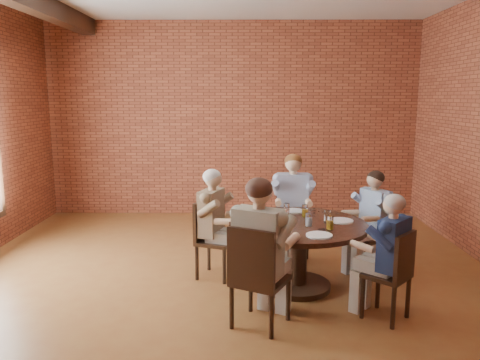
{
  "coord_description": "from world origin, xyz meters",
  "views": [
    {
      "loc": [
        0.2,
        -4.83,
        2.09
      ],
      "look_at": [
        0.15,
        1.0,
        1.06
      ],
      "focal_mm": 35.0,
      "sensor_mm": 36.0,
      "label": 1
    }
  ],
  "objects_px": {
    "chair_b": "(292,216)",
    "diner_d": "(261,253)",
    "diner_b": "(293,205)",
    "diner_c": "(216,224)",
    "chair_a": "(375,232)",
    "diner_e": "(388,257)",
    "diner_a": "(371,222)",
    "chair_c": "(210,235)",
    "dining_table": "(297,242)",
    "chair_d": "(256,274)",
    "smartphone": "(324,230)",
    "chair_e": "(394,272)"
  },
  "relations": [
    {
      "from": "dining_table",
      "to": "smartphone",
      "type": "height_order",
      "value": "smartphone"
    },
    {
      "from": "diner_c",
      "to": "diner_a",
      "type": "bearing_deg",
      "value": -64.87
    },
    {
      "from": "chair_b",
      "to": "diner_d",
      "type": "xyz_separation_m",
      "value": [
        -0.5,
        -2.08,
        0.18
      ]
    },
    {
      "from": "chair_a",
      "to": "diner_b",
      "type": "height_order",
      "value": "diner_b"
    },
    {
      "from": "diner_a",
      "to": "chair_c",
      "type": "relative_size",
      "value": 1.36
    },
    {
      "from": "diner_c",
      "to": "smartphone",
      "type": "distance_m",
      "value": 1.32
    },
    {
      "from": "diner_b",
      "to": "diner_c",
      "type": "bearing_deg",
      "value": -136.86
    },
    {
      "from": "diner_a",
      "to": "chair_c",
      "type": "bearing_deg",
      "value": -113.64
    },
    {
      "from": "chair_b",
      "to": "chair_d",
      "type": "xyz_separation_m",
      "value": [
        -0.54,
        -2.16,
        0.01
      ]
    },
    {
      "from": "diner_a",
      "to": "diner_b",
      "type": "relative_size",
      "value": 0.91
    },
    {
      "from": "dining_table",
      "to": "chair_d",
      "type": "xyz_separation_m",
      "value": [
        -0.48,
        -0.94,
        -0.01
      ]
    },
    {
      "from": "diner_e",
      "to": "smartphone",
      "type": "xyz_separation_m",
      "value": [
        -0.53,
        0.39,
        0.15
      ]
    },
    {
      "from": "chair_a",
      "to": "diner_e",
      "type": "distance_m",
      "value": 1.28
    },
    {
      "from": "chair_b",
      "to": "diner_d",
      "type": "height_order",
      "value": "diner_d"
    },
    {
      "from": "diner_c",
      "to": "chair_d",
      "type": "xyz_separation_m",
      "value": [
        0.44,
        -1.26,
        -0.12
      ]
    },
    {
      "from": "diner_b",
      "to": "diner_e",
      "type": "distance_m",
      "value": 1.99
    },
    {
      "from": "diner_b",
      "to": "diner_d",
      "type": "height_order",
      "value": "diner_d"
    },
    {
      "from": "diner_a",
      "to": "smartphone",
      "type": "height_order",
      "value": "diner_a"
    },
    {
      "from": "diner_d",
      "to": "smartphone",
      "type": "relative_size",
      "value": 9.88
    },
    {
      "from": "chair_b",
      "to": "chair_d",
      "type": "relative_size",
      "value": 0.98
    },
    {
      "from": "chair_a",
      "to": "diner_b",
      "type": "xyz_separation_m",
      "value": [
        -0.94,
        0.6,
        0.19
      ]
    },
    {
      "from": "dining_table",
      "to": "smartphone",
      "type": "bearing_deg",
      "value": -53.87
    },
    {
      "from": "chair_a",
      "to": "smartphone",
      "type": "distance_m",
      "value": 1.18
    },
    {
      "from": "diner_b",
      "to": "chair_a",
      "type": "bearing_deg",
      "value": -29.47
    },
    {
      "from": "diner_c",
      "to": "diner_e",
      "type": "bearing_deg",
      "value": -102.19
    },
    {
      "from": "diner_a",
      "to": "chair_b",
      "type": "distance_m",
      "value": 1.14
    },
    {
      "from": "diner_a",
      "to": "diner_d",
      "type": "xyz_separation_m",
      "value": [
        -1.37,
        -1.36,
        0.08
      ]
    },
    {
      "from": "chair_d",
      "to": "dining_table",
      "type": "bearing_deg",
      "value": -90.0
    },
    {
      "from": "smartphone",
      "to": "diner_d",
      "type": "bearing_deg",
      "value": -164.11
    },
    {
      "from": "dining_table",
      "to": "chair_d",
      "type": "distance_m",
      "value": 1.05
    },
    {
      "from": "diner_b",
      "to": "smartphone",
      "type": "distance_m",
      "value": 1.47
    },
    {
      "from": "chair_b",
      "to": "diner_b",
      "type": "bearing_deg",
      "value": -90.0
    },
    {
      "from": "chair_d",
      "to": "chair_e",
      "type": "height_order",
      "value": "chair_d"
    },
    {
      "from": "chair_c",
      "to": "diner_d",
      "type": "distance_m",
      "value": 1.34
    },
    {
      "from": "chair_c",
      "to": "diner_e",
      "type": "height_order",
      "value": "diner_e"
    },
    {
      "from": "diner_a",
      "to": "diner_b",
      "type": "bearing_deg",
      "value": -154.22
    },
    {
      "from": "chair_a",
      "to": "chair_b",
      "type": "distance_m",
      "value": 1.16
    },
    {
      "from": "diner_c",
      "to": "chair_d",
      "type": "distance_m",
      "value": 1.34
    },
    {
      "from": "diner_c",
      "to": "chair_a",
      "type": "bearing_deg",
      "value": -64.05
    },
    {
      "from": "diner_a",
      "to": "diner_e",
      "type": "relative_size",
      "value": 1.02
    },
    {
      "from": "chair_c",
      "to": "diner_e",
      "type": "distance_m",
      "value": 2.05
    },
    {
      "from": "diner_e",
      "to": "diner_a",
      "type": "bearing_deg",
      "value": -145.11
    },
    {
      "from": "diner_b",
      "to": "smartphone",
      "type": "height_order",
      "value": "diner_b"
    },
    {
      "from": "chair_b",
      "to": "chair_a",
      "type": "bearing_deg",
      "value": -33.26
    },
    {
      "from": "diner_b",
      "to": "diner_c",
      "type": "distance_m",
      "value": 1.27
    },
    {
      "from": "diner_a",
      "to": "chair_c",
      "type": "height_order",
      "value": "diner_a"
    },
    {
      "from": "chair_a",
      "to": "diner_a",
      "type": "distance_m",
      "value": 0.15
    },
    {
      "from": "dining_table",
      "to": "diner_a",
      "type": "xyz_separation_m",
      "value": [
        0.94,
        0.51,
        0.09
      ]
    },
    {
      "from": "diner_b",
      "to": "chair_e",
      "type": "relative_size",
      "value": 1.55
    },
    {
      "from": "diner_a",
      "to": "diner_c",
      "type": "bearing_deg",
      "value": -112.66
    }
  ]
}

